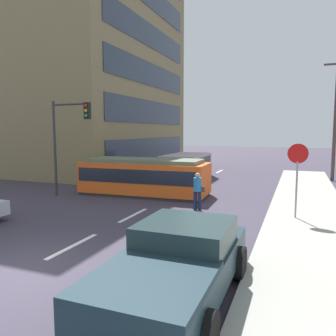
# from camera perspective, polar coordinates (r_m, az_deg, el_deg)

# --- Properties ---
(ground_plane) EXTENTS (120.00, 120.00, 0.00)m
(ground_plane) POSITION_cam_1_polar(r_m,az_deg,el_deg) (17.63, 0.04, -5.08)
(ground_plane) COLOR #3C3645
(sidewalk_curb_right) EXTENTS (3.20, 36.00, 0.14)m
(sidewalk_curb_right) POSITION_cam_1_polar(r_m,az_deg,el_deg) (12.58, 23.22, -9.98)
(sidewalk_curb_right) COLOR #A09E94
(sidewalk_curb_right) RESTS_ON ground
(lane_stripe_1) EXTENTS (0.16, 2.40, 0.01)m
(lane_stripe_1) POSITION_cam_1_polar(r_m,az_deg,el_deg) (10.83, -15.97, -12.70)
(lane_stripe_1) COLOR silver
(lane_stripe_1) RESTS_ON ground
(lane_stripe_2) EXTENTS (0.16, 2.40, 0.01)m
(lane_stripe_2) POSITION_cam_1_polar(r_m,az_deg,el_deg) (14.07, -5.96, -8.04)
(lane_stripe_2) COLOR silver
(lane_stripe_2) RESTS_ON ground
(lane_stripe_3) EXTENTS (0.16, 2.40, 0.01)m
(lane_stripe_3) POSITION_cam_1_polar(r_m,az_deg,el_deg) (23.48, 5.62, -2.23)
(lane_stripe_3) COLOR silver
(lane_stripe_3) RESTS_ON ground
(lane_stripe_4) EXTENTS (0.16, 2.40, 0.01)m
(lane_stripe_4) POSITION_cam_1_polar(r_m,az_deg,el_deg) (29.25, 8.82, -0.58)
(lane_stripe_4) COLOR silver
(lane_stripe_4) RESTS_ON ground
(corner_building) EXTENTS (16.38, 17.67, 19.20)m
(corner_building) POSITION_cam_1_polar(r_m,az_deg,el_deg) (34.01, -16.17, 16.45)
(corner_building) COLOR olive
(corner_building) RESTS_ON ground
(streetcar_tram) EXTENTS (7.05, 2.80, 1.99)m
(streetcar_tram) POSITION_cam_1_polar(r_m,az_deg,el_deg) (18.28, -4.08, -1.42)
(streetcar_tram) COLOR #E95A1C
(streetcar_tram) RESTS_ON ground
(city_bus) EXTENTS (2.60, 5.18, 1.79)m
(city_bus) POSITION_cam_1_polar(r_m,az_deg,el_deg) (24.49, 3.19, 0.56)
(city_bus) COLOR #BFA5B0
(city_bus) RESTS_ON ground
(pedestrian_crossing) EXTENTS (0.50, 0.36, 1.67)m
(pedestrian_crossing) POSITION_cam_1_polar(r_m,az_deg,el_deg) (14.78, 5.10, -3.62)
(pedestrian_crossing) COLOR #192240
(pedestrian_crossing) RESTS_ON ground
(pickup_truck_parked) EXTENTS (2.28, 5.00, 1.55)m
(pickup_truck_parked) POSITION_cam_1_polar(r_m,az_deg,el_deg) (7.08, 1.71, -16.06)
(pickup_truck_parked) COLOR #1A2F39
(pickup_truck_parked) RESTS_ON ground
(stop_sign) EXTENTS (0.76, 0.07, 2.88)m
(stop_sign) POSITION_cam_1_polar(r_m,az_deg,el_deg) (13.68, 21.30, 0.46)
(stop_sign) COLOR gray
(stop_sign) RESTS_ON sidewalk_curb_right
(traffic_light_mast) EXTENTS (2.33, 0.33, 5.06)m
(traffic_light_mast) POSITION_cam_1_polar(r_m,az_deg,el_deg) (18.20, -16.79, 6.14)
(traffic_light_mast) COLOR #333333
(traffic_light_mast) RESTS_ON ground
(utility_pole_mid) EXTENTS (1.80, 0.24, 8.63)m
(utility_pole_mid) POSITION_cam_1_polar(r_m,az_deg,el_deg) (25.91, 26.78, 7.90)
(utility_pole_mid) COLOR #4D3A39
(utility_pole_mid) RESTS_ON ground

